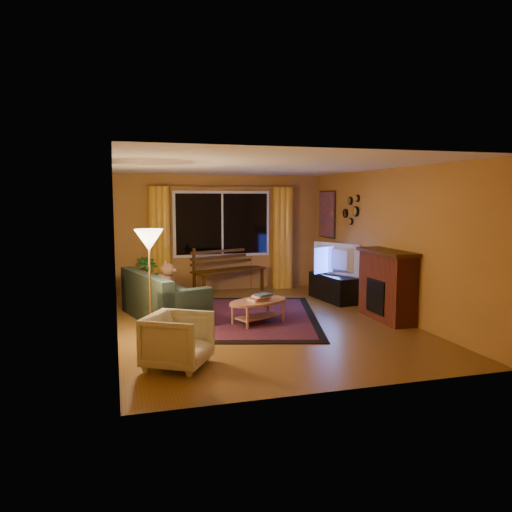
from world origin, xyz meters
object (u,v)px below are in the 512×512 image
object	(u,v)px
bench	(229,282)
armchair	(178,338)
sofa	(164,296)
floor_lamp	(150,285)
coffee_table	(258,312)
tv_console	(333,288)

from	to	relation	value
bench	armchair	world-z (taller)	armchair
sofa	floor_lamp	distance (m)	1.32
armchair	floor_lamp	xyz separation A→B (m)	(-0.23, 1.25, 0.44)
bench	coffee_table	bearing A→B (deg)	-114.70
bench	armchair	xyz separation A→B (m)	(-1.63, -4.38, 0.11)
armchair	tv_console	world-z (taller)	armchair
bench	tv_console	distance (m)	2.21
armchair	floor_lamp	size ratio (longest dim) A/B	0.45
sofa	floor_lamp	size ratio (longest dim) A/B	1.22
bench	tv_console	world-z (taller)	tv_console
floor_lamp	coffee_table	distance (m)	1.87
bench	armchair	size ratio (longest dim) A/B	2.29
tv_console	armchair	bearing A→B (deg)	-144.11
sofa	coffee_table	world-z (taller)	sofa
sofa	tv_console	size ratio (longest dim) A/B	1.59
sofa	tv_console	xyz separation A→B (m)	(3.33, 0.59, -0.14)
coffee_table	bench	bearing A→B (deg)	87.05
sofa	armchair	size ratio (longest dim) A/B	2.72
sofa	floor_lamp	bearing A→B (deg)	-120.62
floor_lamp	bench	bearing A→B (deg)	59.33
bench	sofa	xyz separation A→B (m)	(-1.54, -1.90, 0.15)
bench	armchair	bearing A→B (deg)	-132.13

